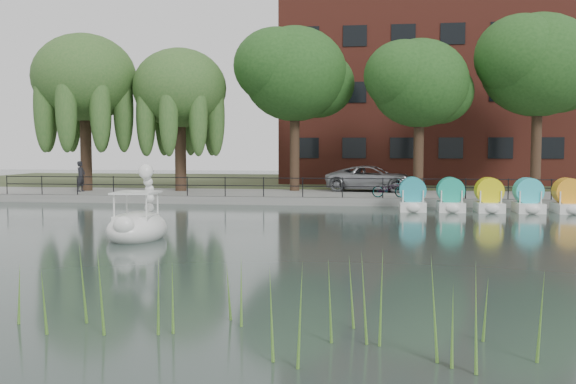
% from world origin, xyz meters
% --- Properties ---
extents(ground_plane, '(120.00, 120.00, 0.00)m').
position_xyz_m(ground_plane, '(0.00, 0.00, 0.00)').
color(ground_plane, '#384340').
extents(promenade, '(40.00, 6.00, 0.40)m').
position_xyz_m(promenade, '(0.00, 16.00, 0.20)').
color(promenade, gray).
rests_on(promenade, ground_plane).
extents(kerb, '(40.00, 0.25, 0.40)m').
position_xyz_m(kerb, '(0.00, 13.05, 0.20)').
color(kerb, gray).
rests_on(kerb, ground_plane).
extents(land_strip, '(60.00, 22.00, 0.36)m').
position_xyz_m(land_strip, '(0.00, 30.00, 0.18)').
color(land_strip, '#47512D').
rests_on(land_strip, ground_plane).
extents(railing, '(32.00, 0.05, 1.00)m').
position_xyz_m(railing, '(0.00, 13.25, 1.15)').
color(railing, black).
rests_on(railing, promenade).
extents(apartment_building, '(20.00, 10.07, 18.00)m').
position_xyz_m(apartment_building, '(7.00, 29.97, 9.36)').
color(apartment_building, '#4C1E16').
rests_on(apartment_building, land_strip).
extents(willow_left, '(5.88, 5.88, 9.01)m').
position_xyz_m(willow_left, '(-13.00, 16.50, 6.87)').
color(willow_left, '#473323').
rests_on(willow_left, promenade).
extents(willow_mid, '(5.32, 5.32, 8.15)m').
position_xyz_m(willow_mid, '(-7.50, 17.00, 6.25)').
color(willow_mid, '#473323').
rests_on(willow_mid, promenade).
extents(broadleaf_center, '(6.00, 6.00, 9.25)m').
position_xyz_m(broadleaf_center, '(-1.00, 18.00, 7.06)').
color(broadleaf_center, '#473323').
rests_on(broadleaf_center, promenade).
extents(broadleaf_right, '(5.40, 5.40, 8.32)m').
position_xyz_m(broadleaf_right, '(6.00, 17.50, 6.39)').
color(broadleaf_right, '#473323').
rests_on(broadleaf_right, promenade).
extents(broadleaf_far, '(6.30, 6.30, 9.71)m').
position_xyz_m(broadleaf_far, '(12.50, 18.50, 7.40)').
color(broadleaf_far, '#473323').
rests_on(broadleaf_far, promenade).
extents(minivan, '(3.67, 6.36, 1.67)m').
position_xyz_m(minivan, '(3.47, 18.03, 1.23)').
color(minivan, gray).
rests_on(minivan, promenade).
extents(bicycle, '(0.81, 1.78, 1.00)m').
position_xyz_m(bicycle, '(4.32, 13.62, 0.90)').
color(bicycle, gray).
rests_on(bicycle, promenade).
extents(pedestrian, '(0.58, 0.78, 1.98)m').
position_xyz_m(pedestrian, '(-12.89, 15.55, 1.39)').
color(pedestrian, black).
rests_on(pedestrian, promenade).
extents(swan_boat, '(1.84, 2.93, 2.36)m').
position_xyz_m(swan_boat, '(-3.89, 0.70, 0.52)').
color(swan_boat, white).
rests_on(swan_boat, ground_plane).
extents(pedal_boat_row, '(11.35, 1.70, 1.40)m').
position_xyz_m(pedal_boat_row, '(10.42, 10.99, 0.61)').
color(pedal_boat_row, white).
rests_on(pedal_boat_row, ground_plane).
extents(reed_bank, '(24.00, 2.40, 1.20)m').
position_xyz_m(reed_bank, '(2.00, -9.50, 0.60)').
color(reed_bank, '#669938').
rests_on(reed_bank, ground_plane).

